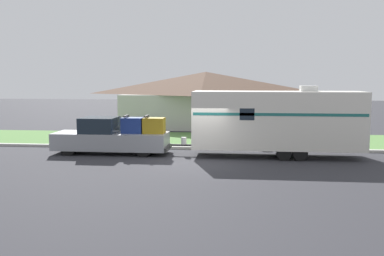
{
  "coord_description": "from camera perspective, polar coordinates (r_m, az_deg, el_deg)",
  "views": [
    {
      "loc": [
        1.76,
        -19.65,
        3.91
      ],
      "look_at": [
        -0.6,
        1.94,
        1.4
      ],
      "focal_mm": 40.0,
      "sensor_mm": 36.0,
      "label": 1
    }
  ],
  "objects": [
    {
      "name": "curb_strip",
      "position": [
        23.78,
        1.92,
        -2.7
      ],
      "size": [
        80.0,
        0.3,
        0.14
      ],
      "color": "beige",
      "rests_on": "ground_plane"
    },
    {
      "name": "mailbox",
      "position": [
        24.65,
        8.71,
        -0.28
      ],
      "size": [
        0.48,
        0.2,
        1.29
      ],
      "color": "brown",
      "rests_on": "ground_plane"
    },
    {
      "name": "house_across_street",
      "position": [
        35.02,
        1.85,
        3.98
      ],
      "size": [
        13.91,
        7.34,
        4.47
      ],
      "color": "#B2B2A8",
      "rests_on": "ground_plane"
    },
    {
      "name": "pickup_truck",
      "position": [
        22.76,
        -10.56,
        -1.17
      ],
      "size": [
        6.05,
        1.93,
        2.02
      ],
      "color": "black",
      "rests_on": "ground_plane"
    },
    {
      "name": "lawn_strip",
      "position": [
        27.38,
        2.5,
        -1.59
      ],
      "size": [
        80.0,
        7.0,
        0.03
      ],
      "color": "#568442",
      "rests_on": "ground_plane"
    },
    {
      "name": "travel_trailer",
      "position": [
        21.77,
        11.25,
        1.07
      ],
      "size": [
        9.5,
        2.36,
        3.57
      ],
      "color": "black",
      "rests_on": "ground_plane"
    },
    {
      "name": "ground_plane",
      "position": [
        20.11,
        1.11,
        -4.62
      ],
      "size": [
        120.0,
        120.0,
        0.0
      ],
      "primitive_type": "plane",
      "color": "#2D2D33"
    }
  ]
}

